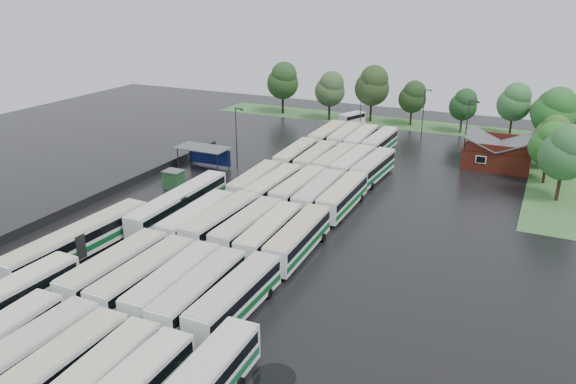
% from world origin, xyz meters
% --- Properties ---
extents(ground, '(160.00, 160.00, 0.00)m').
position_xyz_m(ground, '(0.00, 0.00, 0.00)').
color(ground, black).
rests_on(ground, ground).
extents(brick_building, '(10.07, 8.60, 5.39)m').
position_xyz_m(brick_building, '(24.00, 42.77, 1.87)').
color(brick_building, maroon).
rests_on(brick_building, ground).
extents(wash_shed, '(8.20, 4.20, 3.58)m').
position_xyz_m(wash_shed, '(-17.20, 22.02, 2.99)').
color(wash_shed, '#2D2D30').
rests_on(wash_shed, ground).
extents(utility_hut, '(2.70, 2.20, 2.62)m').
position_xyz_m(utility_hut, '(-16.20, 12.60, 1.32)').
color(utility_hut, '#1F4A25').
rests_on(utility_hut, ground).
extents(grass_strip_north, '(80.00, 10.00, 0.01)m').
position_xyz_m(grass_strip_north, '(2.00, 64.80, 0.01)').
color(grass_strip_north, '#3A6E31').
rests_on(grass_strip_north, ground).
extents(grass_strip_east, '(10.00, 50.00, 0.01)m').
position_xyz_m(grass_strip_east, '(34.00, 42.80, 0.01)').
color(grass_strip_east, '#3A6E31').
rests_on(grass_strip_east, ground).
extents(west_fence, '(0.10, 50.00, 1.20)m').
position_xyz_m(west_fence, '(-22.20, 8.00, 0.60)').
color(west_fence, '#2D2D30').
rests_on(west_fence, ground).
extents(bus_r0c1, '(2.87, 12.66, 3.51)m').
position_xyz_m(bus_r0c1, '(-1.15, -25.85, 1.93)').
color(bus_r0c1, white).
rests_on(bus_r0c1, ground).
extents(bus_r0c2, '(2.72, 12.38, 3.44)m').
position_xyz_m(bus_r0c2, '(2.03, -25.94, 1.89)').
color(bus_r0c2, white).
rests_on(bus_r0c2, ground).
extents(bus_r0c3, '(3.20, 12.25, 3.38)m').
position_xyz_m(bus_r0c3, '(5.34, -25.71, 1.86)').
color(bus_r0c3, white).
rests_on(bus_r0c3, ground).
extents(bus_r1c0, '(2.73, 12.67, 3.53)m').
position_xyz_m(bus_r1c0, '(-4.50, -12.56, 1.94)').
color(bus_r1c0, white).
rests_on(bus_r1c0, ground).
extents(bus_r1c1, '(2.70, 12.62, 3.51)m').
position_xyz_m(bus_r1c1, '(-1.04, -12.58, 1.93)').
color(bus_r1c1, white).
rests_on(bus_r1c1, ground).
extents(bus_r1c2, '(3.09, 12.48, 3.45)m').
position_xyz_m(bus_r1c2, '(2.18, -12.37, 1.90)').
color(bus_r1c2, white).
rests_on(bus_r1c2, ground).
extents(bus_r1c3, '(3.06, 12.53, 3.47)m').
position_xyz_m(bus_r1c3, '(5.11, -12.58, 1.91)').
color(bus_r1c3, white).
rests_on(bus_r1c3, ground).
extents(bus_r1c4, '(2.68, 12.47, 3.47)m').
position_xyz_m(bus_r1c4, '(8.44, -12.07, 1.91)').
color(bus_r1c4, white).
rests_on(bus_r1c4, ground).
extents(bus_r2c0, '(2.76, 12.34, 3.43)m').
position_xyz_m(bus_r2c0, '(-4.35, 0.96, 1.88)').
color(bus_r2c0, white).
rests_on(bus_r2c0, ground).
extents(bus_r2c1, '(2.99, 12.82, 3.55)m').
position_xyz_m(bus_r2c1, '(-1.37, 1.44, 1.95)').
color(bus_r2c1, white).
rests_on(bus_r2c1, ground).
extents(bus_r2c2, '(2.65, 12.28, 3.42)m').
position_xyz_m(bus_r2c2, '(2.01, 1.42, 1.88)').
color(bus_r2c2, white).
rests_on(bus_r2c2, ground).
extents(bus_r2c3, '(3.11, 12.41, 3.43)m').
position_xyz_m(bus_r2c3, '(5.08, 0.94, 1.88)').
color(bus_r2c3, white).
rests_on(bus_r2c3, ground).
extents(bus_r2c4, '(3.16, 12.75, 3.52)m').
position_xyz_m(bus_r2c4, '(8.38, 1.20, 1.94)').
color(bus_r2c4, white).
rests_on(bus_r2c4, ground).
extents(bus_r3c0, '(3.15, 12.17, 3.36)m').
position_xyz_m(bus_r3c0, '(-4.41, 15.08, 1.85)').
color(bus_r3c0, white).
rests_on(bus_r3c0, ground).
extents(bus_r3c1, '(2.64, 12.17, 3.39)m').
position_xyz_m(bus_r3c1, '(-1.34, 14.66, 1.86)').
color(bus_r3c1, white).
rests_on(bus_r3c1, ground).
extents(bus_r3c2, '(2.71, 12.44, 3.46)m').
position_xyz_m(bus_r3c2, '(2.12, 14.93, 1.90)').
color(bus_r3c2, white).
rests_on(bus_r3c2, ground).
extents(bus_r3c3, '(2.90, 12.40, 3.44)m').
position_xyz_m(bus_r3c3, '(5.18, 14.56, 1.89)').
color(bus_r3c3, white).
rests_on(bus_r3c3, ground).
extents(bus_r3c4, '(2.82, 12.50, 3.47)m').
position_xyz_m(bus_r3c4, '(8.29, 15.02, 1.91)').
color(bus_r3c4, white).
rests_on(bus_r3c4, ground).
extents(bus_r4c0, '(3.19, 12.44, 3.43)m').
position_xyz_m(bus_r4c0, '(-4.51, 28.58, 1.89)').
color(bus_r4c0, white).
rests_on(bus_r4c0, ground).
extents(bus_r4c1, '(3.00, 12.22, 3.38)m').
position_xyz_m(bus_r4c1, '(-1.09, 28.40, 1.86)').
color(bus_r4c1, white).
rests_on(bus_r4c1, ground).
extents(bus_r4c2, '(2.64, 12.16, 3.38)m').
position_xyz_m(bus_r4c2, '(2.05, 28.31, 1.86)').
color(bus_r4c2, white).
rests_on(bus_r4c2, ground).
extents(bus_r4c3, '(2.93, 12.58, 3.49)m').
position_xyz_m(bus_r4c3, '(5.07, 28.10, 1.92)').
color(bus_r4c3, white).
rests_on(bus_r4c3, ground).
extents(bus_r4c4, '(3.12, 12.49, 3.45)m').
position_xyz_m(bus_r4c4, '(8.23, 28.12, 1.90)').
color(bus_r4c4, white).
rests_on(bus_r4c4, ground).
extents(bus_r5c0, '(2.88, 12.58, 3.49)m').
position_xyz_m(bus_r5c0, '(-4.52, 42.10, 1.92)').
color(bus_r5c0, white).
rests_on(bus_r5c0, ground).
extents(bus_r5c1, '(3.14, 12.48, 3.45)m').
position_xyz_m(bus_r5c1, '(-1.32, 42.20, 1.90)').
color(bus_r5c1, white).
rests_on(bus_r5c1, ground).
extents(bus_r5c2, '(3.13, 12.64, 3.49)m').
position_xyz_m(bus_r5c2, '(1.81, 41.68, 1.92)').
color(bus_r5c2, white).
rests_on(bus_r5c2, ground).
extents(bus_r5c3, '(2.86, 12.44, 3.45)m').
position_xyz_m(bus_r5c3, '(5.18, 41.72, 1.90)').
color(bus_r5c3, white).
rests_on(bus_r5c3, ground).
extents(artic_bus_west_b, '(2.93, 18.23, 3.37)m').
position_xyz_m(artic_bus_west_b, '(-9.17, 4.29, 1.87)').
color(artic_bus_west_b, white).
rests_on(artic_bus_west_b, ground).
extents(artic_bus_west_c, '(3.31, 18.65, 3.44)m').
position_xyz_m(artic_bus_west_c, '(-12.29, -9.33, 1.91)').
color(artic_bus_west_c, white).
rests_on(artic_bus_west_c, ground).
extents(minibus, '(4.27, 6.45, 2.65)m').
position_xyz_m(minibus, '(-5.79, 58.62, 1.47)').
color(minibus, white).
rests_on(minibus, ground).
extents(tree_north_0, '(6.93, 6.93, 11.48)m').
position_xyz_m(tree_north_0, '(-23.34, 62.85, 7.39)').
color(tree_north_0, black).
rests_on(tree_north_0, ground).
extents(tree_north_1, '(6.28, 6.28, 10.41)m').
position_xyz_m(tree_north_1, '(-11.65, 61.32, 6.69)').
color(tree_north_1, '#2E2215').
rests_on(tree_north_1, ground).
extents(tree_north_2, '(7.12, 7.12, 11.80)m').
position_xyz_m(tree_north_2, '(-3.39, 64.02, 7.59)').
color(tree_north_2, black).
rests_on(tree_north_2, ground).
extents(tree_north_3, '(5.58, 5.58, 9.24)m').
position_xyz_m(tree_north_3, '(5.10, 64.08, 5.95)').
color(tree_north_3, black).
rests_on(tree_north_3, ground).
extents(tree_north_4, '(5.27, 5.27, 8.72)m').
position_xyz_m(tree_north_4, '(15.37, 62.24, 5.61)').
color(tree_north_4, '#3A2E20').
rests_on(tree_north_4, ground).
extents(tree_north_5, '(6.20, 6.20, 10.27)m').
position_xyz_m(tree_north_5, '(24.27, 63.86, 6.61)').
color(tree_north_5, '#311F12').
rests_on(tree_north_5, ground).
extents(tree_north_6, '(5.81, 5.81, 9.62)m').
position_xyz_m(tree_north_6, '(30.16, 61.17, 6.19)').
color(tree_north_6, '#382512').
rests_on(tree_north_6, ground).
extents(tree_east_0, '(6.38, 6.38, 10.57)m').
position_xyz_m(tree_east_0, '(33.19, 30.45, 6.80)').
color(tree_east_0, '#39271D').
rests_on(tree_east_0, ground).
extents(tree_east_1, '(5.59, 5.59, 9.25)m').
position_xyz_m(tree_east_1, '(31.24, 37.33, 5.95)').
color(tree_east_1, '#331D11').
rests_on(tree_east_1, ground).
extents(tree_east_2, '(5.30, 5.27, 8.72)m').
position_xyz_m(tree_east_2, '(31.40, 44.89, 5.61)').
color(tree_east_2, black).
rests_on(tree_east_2, ground).
extents(tree_east_3, '(6.99, 6.99, 11.58)m').
position_xyz_m(tree_east_3, '(31.23, 53.64, 7.45)').
color(tree_east_3, '#322319').
rests_on(tree_east_3, ground).
extents(tree_east_4, '(5.60, 5.58, 9.24)m').
position_xyz_m(tree_east_4, '(33.12, 62.22, 5.94)').
color(tree_east_4, black).
rests_on(tree_east_4, ground).
extents(lamp_post_ne, '(1.66, 0.32, 10.77)m').
position_xyz_m(lamp_post_ne, '(19.37, 39.70, 6.26)').
color(lamp_post_ne, '#2D2D30').
rests_on(lamp_post_ne, ground).
extents(lamp_post_nw, '(1.48, 0.29, 9.58)m').
position_xyz_m(lamp_post_nw, '(-12.71, 24.56, 5.56)').
color(lamp_post_nw, '#2D2D30').
rests_on(lamp_post_nw, ground).
extents(lamp_post_back_w, '(1.50, 0.29, 9.72)m').
position_xyz_m(lamp_post_back_w, '(-2.38, 54.13, 5.64)').
color(lamp_post_back_w, '#2D2D30').
rests_on(lamp_post_back_w, ground).
extents(lamp_post_back_e, '(1.41, 0.27, 9.16)m').
position_xyz_m(lamp_post_back_e, '(9.35, 55.24, 5.32)').
color(lamp_post_back_e, '#2D2D30').
rests_on(lamp_post_back_e, ground).
extents(puddle_0, '(3.55, 3.55, 0.01)m').
position_xyz_m(puddle_0, '(0.92, -22.47, 0.00)').
color(puddle_0, black).
rests_on(puddle_0, ground).
extents(puddle_2, '(7.81, 7.81, 0.01)m').
position_xyz_m(puddle_2, '(-7.82, 3.12, 0.00)').
color(puddle_2, black).
rests_on(puddle_2, ground).
extents(puddle_3, '(4.26, 4.26, 0.01)m').
position_xyz_m(puddle_3, '(2.39, -3.68, 0.00)').
color(puddle_3, black).
rests_on(puddle_3, ground).
extents(puddle_4, '(3.31, 3.31, 0.01)m').
position_xyz_m(puddle_4, '(15.04, -17.82, 0.00)').
color(puddle_4, black).
rests_on(puddle_4, ground).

